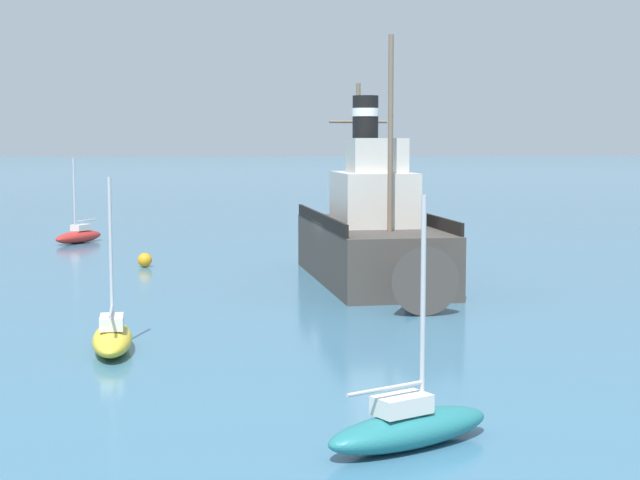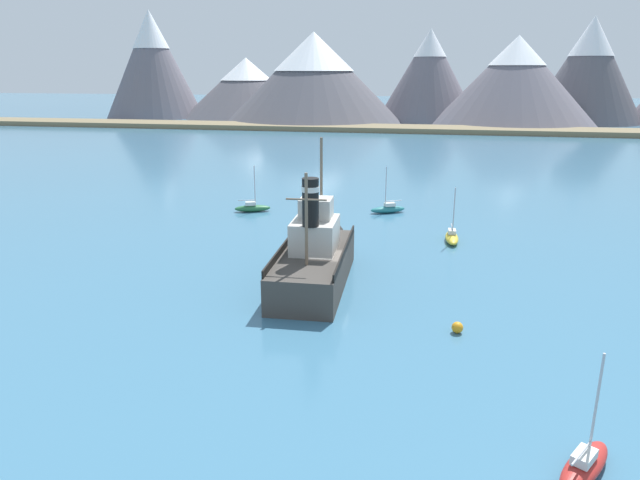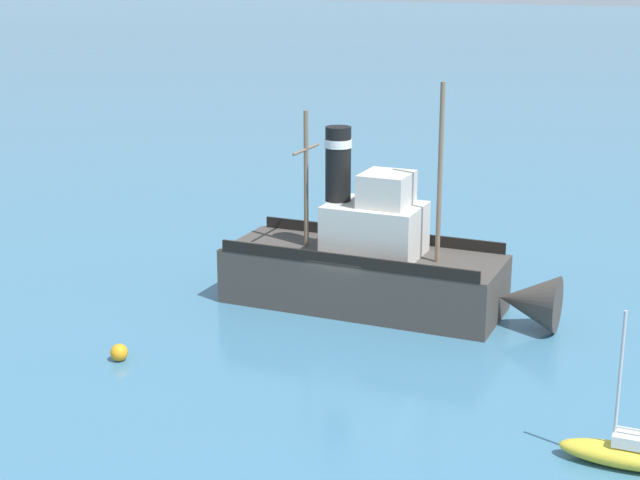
{
  "view_description": "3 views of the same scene",
  "coord_description": "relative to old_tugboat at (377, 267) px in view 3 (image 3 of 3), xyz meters",
  "views": [
    {
      "loc": [
        6.56,
        40.62,
        5.96
      ],
      "look_at": [
        0.82,
        -0.6,
        1.66
      ],
      "focal_mm": 55.0,
      "sensor_mm": 36.0,
      "label": 1
    },
    {
      "loc": [
        6.33,
        -36.28,
        14.5
      ],
      "look_at": [
        -1.38,
        3.7,
        2.31
      ],
      "focal_mm": 32.0,
      "sensor_mm": 36.0,
      "label": 2
    },
    {
      "loc": [
        36.25,
        15.91,
        14.58
      ],
      "look_at": [
        1.22,
        -0.5,
        3.48
      ],
      "focal_mm": 55.0,
      "sensor_mm": 36.0,
      "label": 3
    }
  ],
  "objects": [
    {
      "name": "ground_plane",
      "position": [
        1.21,
        -1.06,
        -1.83
      ],
      "size": [
        600.0,
        600.0,
        0.0
      ],
      "primitive_type": "plane",
      "color": "teal"
    },
    {
      "name": "old_tugboat",
      "position": [
        0.0,
        0.0,
        0.0
      ],
      "size": [
        4.78,
        14.5,
        9.9
      ],
      "color": "#423D38",
      "rests_on": "ground"
    },
    {
      "name": "sailboat_yellow",
      "position": [
        9.83,
        11.92,
        -1.4
      ],
      "size": [
        1.25,
        3.84,
        4.9
      ],
      "color": "gold",
      "rests_on": "ground"
    },
    {
      "name": "mooring_buoy",
      "position": [
        9.63,
        -6.55,
        -1.5
      ],
      "size": [
        0.66,
        0.66,
        0.66
      ],
      "primitive_type": "sphere",
      "color": "orange",
      "rests_on": "ground"
    }
  ]
}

